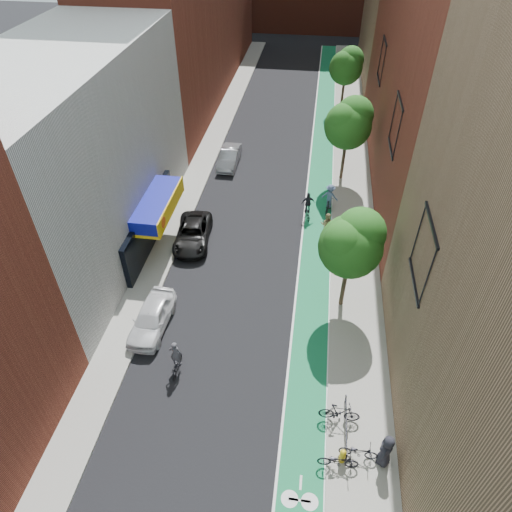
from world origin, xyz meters
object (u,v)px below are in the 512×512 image
at_px(parked_car_silver, 229,157).
at_px(cyclist_lane_far, 329,199).
at_px(cyclist_lane_mid, 308,208).
at_px(pedestrian, 386,450).
at_px(parked_car_white, 152,318).
at_px(parked_car_black, 193,234).
at_px(cyclist_lane_near, 326,229).
at_px(cyclist_lead, 176,361).
at_px(fire_hydrant, 343,456).

bearing_deg(parked_car_silver, cyclist_lane_far, -33.81).
height_order(cyclist_lane_mid, pedestrian, pedestrian).
xyz_separation_m(parked_car_white, pedestrian, (11.92, -5.93, 0.35)).
bearing_deg(cyclist_lane_far, pedestrian, 112.60).
height_order(parked_car_silver, pedestrian, pedestrian).
bearing_deg(pedestrian, cyclist_lane_mid, -146.83).
bearing_deg(parked_car_white, parked_car_black, 89.26).
height_order(cyclist_lane_near, cyclist_lane_mid, cyclist_lane_near).
xyz_separation_m(parked_car_black, pedestrian, (11.55, -13.52, 0.41)).
relative_size(cyclist_lead, pedestrian, 1.08).
height_order(cyclist_lane_near, pedestrian, cyclist_lane_near).
height_order(parked_car_silver, cyclist_lane_near, cyclist_lane_near).
bearing_deg(cyclist_lead, fire_hydrant, 157.12).
distance_m(cyclist_lane_far, fire_hydrant, 18.67).
bearing_deg(pedestrian, cyclist_lead, -89.14).
xyz_separation_m(cyclist_lead, cyclist_lane_near, (7.06, 11.64, 0.17)).
distance_m(cyclist_lane_near, cyclist_lane_mid, 2.79).
height_order(parked_car_white, parked_car_black, parked_car_white).
distance_m(cyclist_lane_far, pedestrian, 18.61).
bearing_deg(cyclist_lane_far, parked_car_black, 43.26).
distance_m(parked_car_silver, cyclist_lane_mid, 9.60).
bearing_deg(parked_car_silver, pedestrian, -65.15).
xyz_separation_m(parked_car_white, cyclist_lane_far, (9.28, 12.50, 0.27)).
bearing_deg(cyclist_lane_mid, pedestrian, 89.67).
relative_size(parked_car_white, parked_car_black, 0.89).
height_order(cyclist_lane_near, cyclist_lane_far, cyclist_lane_far).
xyz_separation_m(cyclist_lane_mid, pedestrian, (4.14, -17.46, 0.30)).
relative_size(parked_car_white, parked_car_silver, 1.00).
xyz_separation_m(parked_car_silver, pedestrian, (11.06, -24.11, 0.37)).
relative_size(parked_car_silver, fire_hydrant, 5.29).
height_order(parked_car_silver, cyclist_lane_mid, cyclist_lane_mid).
xyz_separation_m(cyclist_lane_near, cyclist_lane_mid, (-1.35, 2.43, -0.09)).
height_order(cyclist_lane_mid, cyclist_lane_far, cyclist_lane_far).
distance_m(parked_car_black, cyclist_lane_near, 8.89).
bearing_deg(cyclist_lane_mid, cyclist_lead, 54.24).
distance_m(parked_car_silver, pedestrian, 26.53).
bearing_deg(cyclist_lane_mid, cyclist_lane_near, 105.34).
bearing_deg(cyclist_lead, cyclist_lane_mid, -111.09).
height_order(parked_car_black, cyclist_lane_far, cyclist_lane_far).
distance_m(parked_car_white, parked_car_black, 7.60).
bearing_deg(parked_car_white, parked_car_silver, 89.34).
height_order(parked_car_white, cyclist_lane_far, cyclist_lane_far).
relative_size(parked_car_white, cyclist_lane_mid, 2.16).
bearing_deg(cyclist_lane_far, parked_car_silver, -19.57).
bearing_deg(parked_car_black, parked_car_silver, 81.51).
bearing_deg(cyclist_lane_far, parked_car_white, 67.85).
bearing_deg(cyclist_lane_near, cyclist_lane_far, -81.92).
bearing_deg(pedestrian, cyclist_lane_far, -152.02).
bearing_deg(cyclist_lane_far, cyclist_lead, 78.83).
bearing_deg(cyclist_lane_near, pedestrian, 111.12).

